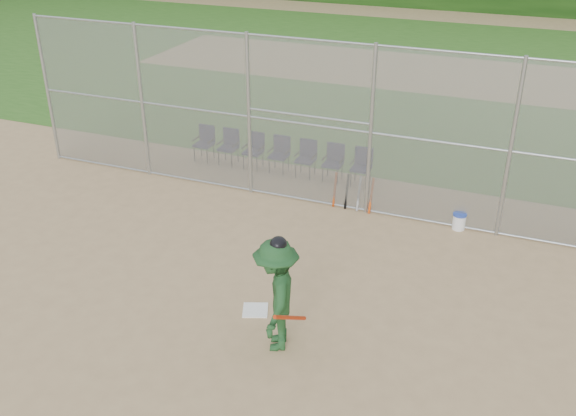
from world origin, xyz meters
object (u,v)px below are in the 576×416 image
at_px(water_cooler, 459,221).
at_px(chair_0, 204,144).
at_px(home_plate, 255,310).
at_px(batter_at_plate, 276,295).

bearing_deg(water_cooler, chair_0, 168.61).
relative_size(home_plate, batter_at_plate, 0.22).
bearing_deg(home_plate, chair_0, 125.52).
distance_m(home_plate, chair_0, 7.38).
relative_size(water_cooler, chair_0, 0.40).
distance_m(water_cooler, chair_0, 7.43).
distance_m(home_plate, water_cooler, 5.43).
bearing_deg(batter_at_plate, home_plate, 134.65).
relative_size(batter_at_plate, chair_0, 2.19).
height_order(batter_at_plate, chair_0, batter_at_plate).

